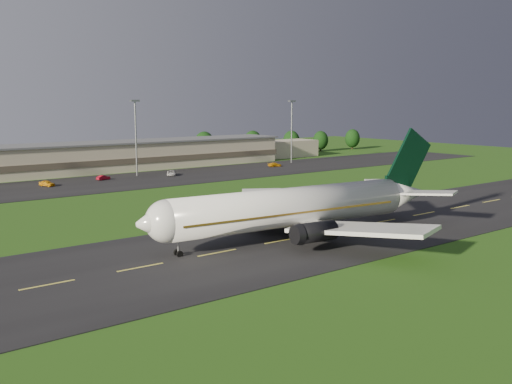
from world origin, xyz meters
TOP-DOWN VIEW (x-y plane):
  - ground at (0.00, 0.00)m, footprint 360.00×360.00m
  - taxiway at (0.00, 0.00)m, footprint 220.00×30.00m
  - apron at (0.00, 72.00)m, footprint 260.00×30.00m
  - airliner at (-8.52, -0.09)m, footprint 51.24×41.96m
  - terminal at (6.40, 96.18)m, footprint 145.00×16.00m
  - light_mast_centre at (5.00, 80.00)m, footprint 2.40×1.20m
  - light_mast_east at (60.00, 80.00)m, footprint 2.40×1.20m
  - tree_line at (33.67, 106.35)m, footprint 200.72×8.79m
  - service_vehicle_a at (-20.66, 74.73)m, footprint 3.17×4.43m
  - service_vehicle_b at (-5.71, 77.25)m, footprint 3.83×2.21m
  - service_vehicle_c at (12.48, 74.65)m, footprint 4.23×5.28m
  - service_vehicle_d at (48.40, 74.38)m, footprint 4.51×2.27m

SIDE VIEW (x-z plane):
  - ground at x=0.00m, z-range 0.00..0.00m
  - taxiway at x=0.00m, z-range 0.00..0.10m
  - apron at x=0.00m, z-range 0.00..0.10m
  - service_vehicle_b at x=-5.71m, z-range 0.10..1.29m
  - service_vehicle_d at x=48.40m, z-range 0.10..1.36m
  - service_vehicle_c at x=12.48m, z-range 0.10..1.44m
  - service_vehicle_a at x=-20.66m, z-range 0.10..1.50m
  - terminal at x=6.40m, z-range -0.21..8.19m
  - airliner at x=-8.52m, z-range -3.13..12.45m
  - tree_line at x=33.67m, z-range -0.08..9.72m
  - light_mast_centre at x=5.00m, z-range 2.56..22.91m
  - light_mast_east at x=60.00m, z-range 2.56..22.91m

